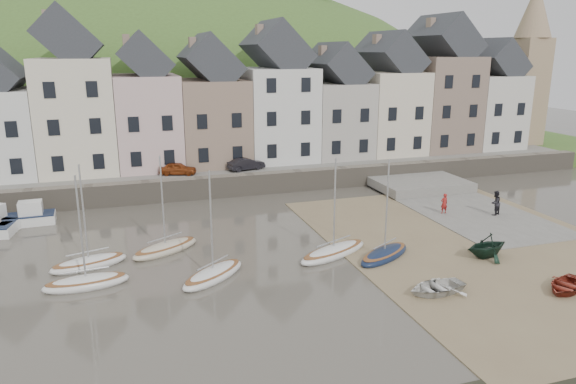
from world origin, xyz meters
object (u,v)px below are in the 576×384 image
object	(u,v)px
rowboat_green	(487,245)
rowboat_red	(566,285)
rowboat_white	(436,287)
person_red	(444,203)
sailboat_0	(89,263)
car_left	(178,169)
car_right	(246,164)
person_dark	(495,203)

from	to	relation	value
rowboat_green	rowboat_red	size ratio (longest dim) A/B	0.95
rowboat_white	person_red	distance (m)	14.26
sailboat_0	rowboat_green	distance (m)	23.60
rowboat_green	sailboat_0	bearing A→B (deg)	-111.65
rowboat_white	car_left	xyz separation A→B (m)	(-10.32, 24.52, 1.76)
rowboat_white	car_right	world-z (taller)	car_right
rowboat_red	person_dark	size ratio (longest dim) A/B	1.61
sailboat_0	car_left	world-z (taller)	sailboat_0
rowboat_red	person_red	world-z (taller)	person_red
rowboat_red	rowboat_white	bearing A→B (deg)	-131.48
person_red	car_right	bearing A→B (deg)	-45.19
rowboat_green	car_left	xyz separation A→B (m)	(-15.98, 21.19, 1.33)
rowboat_green	person_red	xyz separation A→B (m)	(2.53, 8.32, 0.09)
rowboat_red	person_red	size ratio (longest dim) A/B	1.93
person_dark	car_left	xyz separation A→B (m)	(-21.94, 14.38, 1.09)
person_dark	rowboat_white	bearing A→B (deg)	20.22
person_dark	car_right	world-z (taller)	car_right
car_left	car_right	bearing A→B (deg)	-72.68
person_red	sailboat_0	bearing A→B (deg)	6.52
rowboat_green	person_red	world-z (taller)	person_red
sailboat_0	rowboat_white	distance (m)	19.50
person_dark	car_right	size ratio (longest dim) A/B	0.55
rowboat_white	person_dark	size ratio (longest dim) A/B	1.70
sailboat_0	car_left	bearing A→B (deg)	65.85
car_right	car_left	bearing A→B (deg)	75.21
person_red	car_left	bearing A→B (deg)	-33.86
car_left	person_red	bearing A→B (deg)	-107.48
sailboat_0	rowboat_white	world-z (taller)	sailboat_0
rowboat_red	person_dark	bearing A→B (deg)	131.23
rowboat_white	car_right	bearing A→B (deg)	-176.04
person_red	car_right	world-z (taller)	car_right
sailboat_0	rowboat_red	world-z (taller)	sailboat_0
person_red	car_right	distance (m)	17.89
sailboat_0	person_dark	bearing A→B (deg)	1.91
rowboat_green	rowboat_white	bearing A→B (deg)	-66.79
rowboat_white	car_right	size ratio (longest dim) A/B	0.93
rowboat_white	rowboat_green	size ratio (longest dim) A/B	1.12
rowboat_white	person_red	bearing A→B (deg)	139.20
sailboat_0	car_right	size ratio (longest dim) A/B	1.85
rowboat_white	car_right	xyz separation A→B (m)	(-4.17, 24.52, 1.77)
rowboat_green	car_right	size ratio (longest dim) A/B	0.84
rowboat_green	person_dark	world-z (taller)	person_dark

